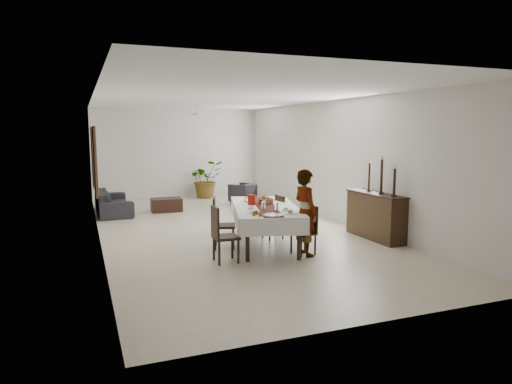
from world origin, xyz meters
name	(u,v)px	position (x,y,z in m)	size (l,w,h in m)	color
floor	(228,229)	(0.00, 0.00, 0.00)	(6.00, 12.00, 0.00)	beige
ceiling	(227,97)	(0.00, 0.00, 3.20)	(6.00, 12.00, 0.02)	white
wall_back	(178,153)	(0.00, 6.00, 1.60)	(6.00, 0.02, 3.20)	silver
wall_front	(377,197)	(0.00, -6.00, 1.60)	(6.00, 0.02, 3.20)	silver
wall_left	(97,168)	(-3.00, 0.00, 1.60)	(0.02, 12.00, 3.20)	silver
wall_right	(335,161)	(3.00, 0.00, 1.60)	(0.02, 12.00, 3.20)	silver
dining_table_top	(265,208)	(0.27, -1.77, 0.79)	(1.09, 2.63, 0.05)	black
table_leg_fl	(248,241)	(-0.52, -2.85, 0.38)	(0.08, 0.08, 0.77)	black
table_leg_fr	(299,240)	(0.41, -3.10, 0.38)	(0.08, 0.08, 0.77)	black
table_leg_bl	(238,216)	(0.13, -0.44, 0.38)	(0.08, 0.08, 0.77)	black
table_leg_br	(278,215)	(1.06, -0.69, 0.38)	(0.08, 0.08, 0.77)	black
tablecloth_top	(265,206)	(0.27, -1.77, 0.83)	(1.29, 2.82, 0.01)	white
tablecloth_drape_left	(235,214)	(-0.35, -1.61, 0.67)	(0.01, 2.82, 0.33)	white
tablecloth_drape_right	(295,213)	(0.89, -1.94, 0.67)	(0.01, 2.82, 0.33)	white
tablecloth_drape_near	(275,227)	(-0.10, -3.13, 0.67)	(1.29, 0.01, 0.33)	white
tablecloth_drape_far	(258,203)	(0.63, -0.42, 0.67)	(1.29, 0.01, 0.33)	silver
table_runner	(265,206)	(0.27, -1.77, 0.84)	(0.38, 2.74, 0.00)	maroon
red_pitcher	(251,200)	(0.05, -1.54, 0.94)	(0.16, 0.16, 0.22)	maroon
pitcher_handle	(247,200)	(-0.04, -1.52, 0.94)	(0.13, 0.13, 0.02)	maroon
wine_glass_near	(276,207)	(0.21, -2.49, 0.93)	(0.08, 0.08, 0.19)	white
wine_glass_mid	(263,206)	(0.01, -2.33, 0.93)	(0.08, 0.08, 0.19)	silver
wine_glass_far	(267,201)	(0.33, -1.73, 0.93)	(0.08, 0.08, 0.19)	white
teacup_right	(286,209)	(0.41, -2.49, 0.87)	(0.10, 0.10, 0.07)	white
saucer_right	(286,211)	(0.41, -2.49, 0.84)	(0.16, 0.16, 0.01)	white
teacup_left	(251,207)	(-0.15, -2.06, 0.87)	(0.10, 0.10, 0.07)	white
saucer_left	(251,209)	(-0.15, -2.06, 0.84)	(0.16, 0.16, 0.01)	silver
plate_near_right	(290,213)	(0.36, -2.82, 0.84)	(0.26, 0.26, 0.02)	white
bread_near_right	(290,212)	(0.36, -2.82, 0.87)	(0.10, 0.10, 0.10)	tan
plate_near_left	(253,213)	(-0.26, -2.48, 0.84)	(0.26, 0.26, 0.02)	silver
plate_far_left	(246,201)	(0.09, -1.10, 0.84)	(0.26, 0.26, 0.02)	white
serving_tray	(273,215)	(-0.03, -2.88, 0.84)	(0.39, 0.39, 0.02)	#393A3E
jam_jar_a	(260,214)	(-0.27, -2.85, 0.87)	(0.07, 0.07, 0.08)	#995416
jam_jar_b	(254,214)	(-0.36, -2.76, 0.87)	(0.07, 0.07, 0.08)	brown
jam_jar_c	(256,212)	(-0.28, -2.67, 0.87)	(0.07, 0.07, 0.08)	maroon
fruit_basket	(266,201)	(0.39, -1.52, 0.89)	(0.33, 0.33, 0.11)	brown
fruit_red	(267,197)	(0.43, -1.51, 0.97)	(0.10, 0.10, 0.10)	maroon
fruit_green	(264,197)	(0.36, -1.48, 0.97)	(0.09, 0.09, 0.09)	#5D7623
chair_right_near_seat	(303,233)	(0.66, -2.79, 0.43)	(0.41, 0.41, 0.05)	black
chair_right_near_leg_fl	(315,245)	(0.85, -2.93, 0.20)	(0.04, 0.04, 0.40)	black
chair_right_near_leg_fr	(305,242)	(0.80, -2.60, 0.20)	(0.04, 0.04, 0.40)	black
chair_right_near_leg_bl	(301,247)	(0.52, -2.98, 0.20)	(0.04, 0.04, 0.40)	black
chair_right_near_leg_br	(291,244)	(0.47, -2.65, 0.20)	(0.04, 0.04, 0.40)	black
chair_right_near_back	(311,218)	(0.84, -2.76, 0.70)	(0.41, 0.04, 0.52)	black
chair_right_far_seat	(273,220)	(0.63, -1.33, 0.43)	(0.41, 0.41, 0.05)	black
chair_right_far_leg_fl	(283,230)	(0.81, -1.48, 0.20)	(0.04, 0.04, 0.40)	black
chair_right_far_leg_fr	(275,227)	(0.78, -1.15, 0.20)	(0.04, 0.04, 0.40)	black
chair_right_far_leg_bl	(270,232)	(0.48, -1.52, 0.20)	(0.04, 0.04, 0.40)	black
chair_right_far_leg_br	(262,229)	(0.45, -1.18, 0.20)	(0.04, 0.04, 0.40)	black
chair_right_far_back	(280,207)	(0.81, -1.31, 0.70)	(0.41, 0.04, 0.52)	black
chair_left_near_seat	(226,237)	(-0.90, -2.72, 0.46)	(0.44, 0.44, 0.05)	black
chair_left_near_leg_fl	(214,249)	(-1.08, -2.54, 0.22)	(0.04, 0.04, 0.44)	black
chair_left_near_leg_fr	(219,254)	(-1.08, -2.90, 0.22)	(0.04, 0.04, 0.44)	black
chair_left_near_leg_bl	(232,247)	(-0.72, -2.54, 0.22)	(0.04, 0.04, 0.44)	black
chair_left_near_leg_br	(238,252)	(-0.72, -2.90, 0.22)	(0.04, 0.04, 0.44)	black
chair_left_near_back	(215,222)	(-1.10, -2.72, 0.76)	(0.44, 0.04, 0.56)	black
chair_left_far_seat	(224,226)	(-0.63, -1.75, 0.46)	(0.44, 0.44, 0.05)	black
chair_left_far_leg_fl	(216,236)	(-0.75, -1.52, 0.22)	(0.04, 0.04, 0.44)	black
chair_left_far_leg_fr	(215,240)	(-0.86, -1.87, 0.22)	(0.04, 0.04, 0.44)	black
chair_left_far_leg_bl	(233,235)	(-0.40, -1.64, 0.22)	(0.04, 0.04, 0.44)	black
chair_left_far_leg_br	(233,239)	(-0.51, -1.98, 0.22)	(0.04, 0.04, 0.44)	black
chair_left_far_back	(214,211)	(-0.82, -1.69, 0.77)	(0.44, 0.04, 0.56)	black
woman	(305,213)	(0.67, -2.83, 0.84)	(0.61, 0.40, 1.68)	gray
sideboard_body	(375,216)	(2.78, -2.16, 0.50)	(0.44, 1.66, 1.00)	black
sideboard_top	(376,194)	(2.78, -2.16, 1.02)	(0.49, 1.73, 0.03)	black
candlestick_near_base	(394,196)	(2.78, -2.77, 1.05)	(0.11, 0.11, 0.03)	black
candlestick_near_shaft	(394,182)	(2.78, -2.77, 1.34)	(0.06, 0.06, 0.55)	black
candlestick_near_candle	(395,166)	(2.78, -2.77, 1.66)	(0.04, 0.04, 0.09)	white
candlestick_mid_base	(381,193)	(2.78, -2.32, 1.05)	(0.11, 0.11, 0.03)	black
candlestick_mid_shaft	(382,176)	(2.78, -2.32, 1.43)	(0.06, 0.06, 0.72)	black
candlestick_mid_candle	(382,157)	(2.78, -2.32, 1.83)	(0.04, 0.04, 0.09)	white
candlestick_far_base	(369,191)	(2.78, -1.88, 1.05)	(0.11, 0.11, 0.03)	black
candlestick_far_shaft	(369,177)	(2.78, -1.88, 1.37)	(0.06, 0.06, 0.61)	black
candlestick_far_candle	(370,161)	(2.78, -1.88, 1.72)	(0.04, 0.04, 0.09)	beige
sofa	(113,202)	(-2.48, 3.27, 0.34)	(2.33, 0.91, 0.68)	#28252A
armchair	(243,193)	(1.70, 3.71, 0.34)	(0.72, 0.74, 0.67)	#2C292F
coffee_table	(166,205)	(-0.97, 3.02, 0.20)	(0.89, 0.59, 0.40)	black
potted_plant	(206,179)	(0.89, 5.42, 0.67)	(1.21, 1.05, 1.34)	#275823
mirror_frame_near	(95,161)	(-2.96, 2.20, 1.60)	(0.06, 1.05, 1.85)	black
mirror_glass_near	(97,161)	(-2.92, 2.20, 1.60)	(0.01, 0.90, 1.70)	silver
mirror_frame_far	(93,157)	(-2.96, 4.30, 1.60)	(0.06, 1.05, 1.85)	black
mirror_glass_far	(94,157)	(-2.92, 4.30, 1.60)	(0.01, 0.90, 1.70)	silver
fan_rod	(197,107)	(0.00, 3.00, 3.10)	(0.04, 0.04, 0.20)	silver
fan_hub	(197,114)	(0.00, 3.00, 2.90)	(0.16, 0.16, 0.08)	silver
fan_blade_n	(194,114)	(0.00, 3.35, 2.90)	(0.10, 0.55, 0.01)	white
fan_blade_s	(200,114)	(0.00, 2.65, 2.90)	(0.10, 0.55, 0.01)	white
fan_blade_e	(208,114)	(0.35, 3.00, 2.90)	(0.55, 0.10, 0.01)	white
fan_blade_w	(185,114)	(-0.35, 3.00, 2.90)	(0.55, 0.10, 0.01)	silver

